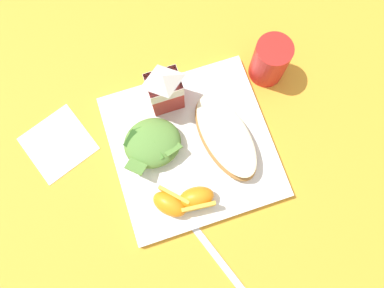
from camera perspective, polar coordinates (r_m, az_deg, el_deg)
ground at (r=0.68m, az=0.00°, el=-0.54°), size 3.00×3.00×0.00m
white_plate at (r=0.67m, az=0.00°, el=-0.38°), size 0.28×0.28×0.02m
cheesy_pizza_bread at (r=0.65m, az=5.17°, el=1.05°), size 0.11×0.18×0.04m
green_salad_pile at (r=0.65m, az=-6.12°, el=0.15°), size 0.11×0.10×0.04m
milk_carton at (r=0.63m, az=-4.26°, el=8.48°), size 0.06×0.05×0.11m
orange_wedge_front at (r=0.63m, az=-3.39°, el=-9.06°), size 0.07×0.07×0.04m
orange_wedge_middle at (r=0.63m, az=0.71°, el=-8.40°), size 0.06×0.04×0.04m
paper_napkin at (r=0.72m, az=-19.88°, el=0.06°), size 0.14×0.14×0.00m
metal_fork at (r=0.66m, az=2.40°, el=-15.21°), size 0.08×0.18×0.01m
drinking_red_cup at (r=0.70m, az=11.88°, el=12.39°), size 0.07×0.07×0.09m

